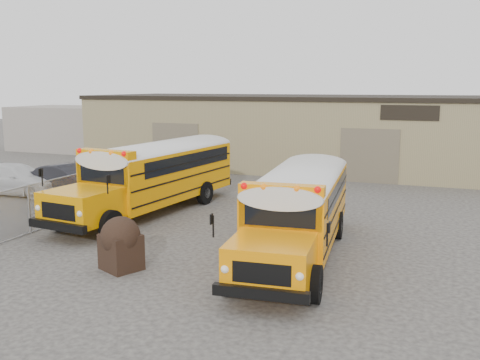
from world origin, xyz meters
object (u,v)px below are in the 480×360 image
(school_bus_left, at_px, (225,155))
(school_bus_right, at_px, (321,175))
(car_dark, at_px, (72,181))
(tarp_bundle, at_px, (121,243))
(car_white, at_px, (16,179))

(school_bus_left, bearing_deg, school_bus_right, -33.03)
(car_dark, bearing_deg, school_bus_right, -74.48)
(school_bus_right, distance_m, car_dark, 12.03)
(school_bus_right, height_order, car_dark, school_bus_right)
(tarp_bundle, xyz_separation_m, car_dark, (-8.12, 8.07, -0.02))
(tarp_bundle, bearing_deg, school_bus_right, 67.18)
(tarp_bundle, bearing_deg, school_bus_left, 99.48)
(tarp_bundle, height_order, car_dark, tarp_bundle)
(car_dark, bearing_deg, tarp_bundle, -124.33)
(school_bus_left, distance_m, car_dark, 7.80)
(school_bus_left, height_order, car_dark, school_bus_left)
(car_white, bearing_deg, school_bus_right, -88.84)
(school_bus_right, relative_size, tarp_bundle, 6.10)
(school_bus_left, xyz_separation_m, car_dark, (-5.94, -4.96, -0.95))
(school_bus_left, distance_m, school_bus_right, 7.17)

